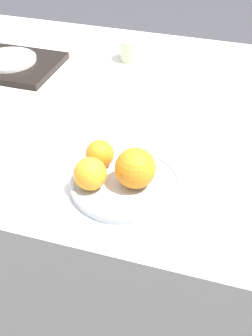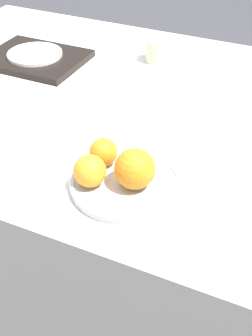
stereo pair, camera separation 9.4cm
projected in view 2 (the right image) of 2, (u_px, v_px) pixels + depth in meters
The scene contains 10 objects.
ground_plane at pixel (126, 278), 1.70m from camera, with size 12.00×12.00×0.00m, color #38383D.
table at pixel (126, 204), 1.48m from camera, with size 1.53×1.02×0.73m.
fruit_platter at pixel (126, 183), 0.97m from camera, with size 0.23×0.23×0.02m.
orange_0 at pixel (135, 169), 0.93m from camera, with size 0.08×0.08×0.08m.
orange_1 at pixel (103, 152), 1.00m from camera, with size 0.06×0.06×0.06m.
orange_2 at pixel (90, 171), 0.94m from camera, with size 0.07×0.07×0.07m.
serving_tray at pixel (35, 59), 1.45m from camera, with size 0.30×0.23×0.02m.
side_plate at pixel (35, 54), 1.44m from camera, with size 0.17×0.17×0.01m.
cup_0 at pixel (158, 51), 1.44m from camera, with size 0.08×0.08×0.07m.
napkin at pixel (38, 121), 1.17m from camera, with size 0.14×0.14×0.01m.
Camera 2 is at (0.46, -1.00, 1.35)m, focal length 50.00 mm.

